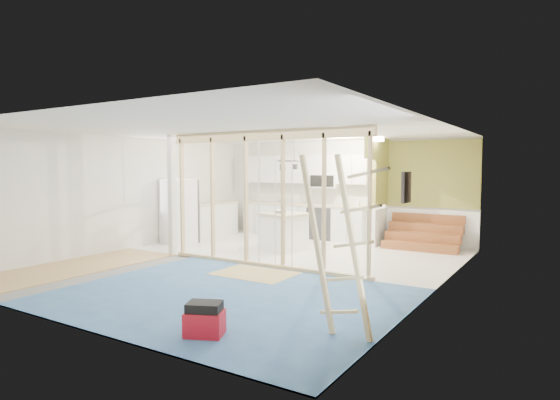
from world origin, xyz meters
The scene contains 17 objects.
room centered at (0.00, 0.00, 1.30)m, with size 7.01×8.01×2.61m.
floor_overlays centered at (0.07, 0.06, 0.01)m, with size 7.00×8.00×0.03m.
stud_frame centered at (-0.22, 0.00, 1.58)m, with size 4.66×0.14×2.60m.
base_cabinets centered at (-1.61, 3.36, 0.47)m, with size 4.45×2.24×0.93m.
upper_cabinets centered at (-0.84, 3.82, 1.82)m, with size 3.60×0.41×0.85m.
green_partition centered at (2.04, 3.66, 0.94)m, with size 2.25×1.51×2.60m.
pot_rack centered at (-0.31, 1.89, 2.00)m, with size 0.52×0.52×0.72m.
sheathing_panel centered at (3.48, -2.00, 1.30)m, with size 0.02×4.00×2.60m, color #A48359.
electrical_panel centered at (3.43, -1.40, 1.65)m, with size 0.04×0.30×0.40m, color #37363B.
ceiling_light centered at (1.40, 3.00, 2.54)m, with size 0.32×0.32×0.08m, color #FFEABF.
fridge centered at (-3.05, 1.17, 0.80)m, with size 0.83×0.81×1.61m.
island centered at (-0.28, 1.67, 0.43)m, with size 1.05×1.05×0.87m.
bowl centered at (-0.36, 1.66, 0.91)m, with size 0.29×0.29×0.07m, color silver.
soap_bottle_a centered at (-1.59, 3.82, 1.07)m, with size 0.11×0.11×0.28m, color #A8B0BB.
soap_bottle_b centered at (0.70, 3.60, 1.03)m, with size 0.09×0.09×0.20m, color white.
toolbox centered at (1.78, -3.40, 0.19)m, with size 0.51×0.46×0.40m.
ladder centered at (3.05, -2.58, 1.04)m, with size 1.10×0.10×2.04m.
Camera 1 is at (5.22, -7.31, 1.90)m, focal length 30.00 mm.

